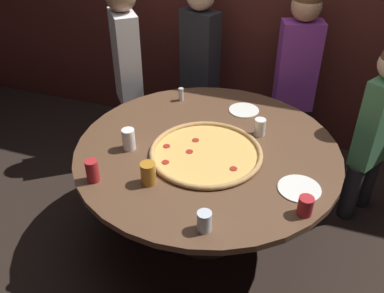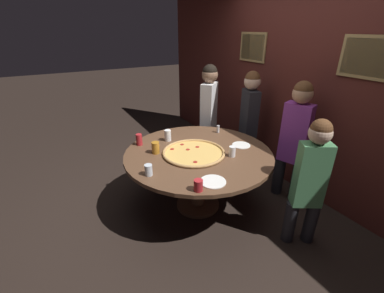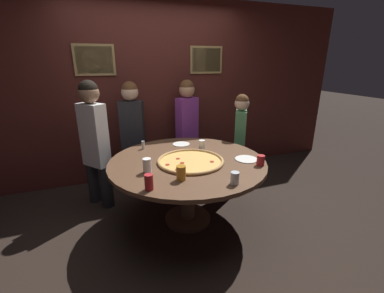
# 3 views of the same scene
# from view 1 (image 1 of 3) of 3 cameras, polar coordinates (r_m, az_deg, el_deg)

# --- Properties ---
(ground_plane) EXTENTS (24.00, 24.00, 0.00)m
(ground_plane) POSITION_cam_1_polar(r_m,az_deg,el_deg) (3.16, 1.79, -11.26)
(ground_plane) COLOR black
(dining_table) EXTENTS (1.66, 1.66, 0.74)m
(dining_table) POSITION_cam_1_polar(r_m,az_deg,el_deg) (2.74, 2.02, -2.31)
(dining_table) COLOR brown
(dining_table) RESTS_ON ground_plane
(giant_pizza) EXTENTS (0.69, 0.69, 0.03)m
(giant_pizza) POSITION_cam_1_polar(r_m,az_deg,el_deg) (2.61, 1.87, -0.85)
(giant_pizza) COLOR #EAB75B
(giant_pizza) RESTS_ON dining_table
(drink_cup_by_shaker) EXTENTS (0.09, 0.09, 0.13)m
(drink_cup_by_shaker) POSITION_cam_1_polar(r_m,az_deg,el_deg) (2.38, -5.86, -3.59)
(drink_cup_by_shaker) COLOR #BC7A23
(drink_cup_by_shaker) RESTS_ON dining_table
(drink_cup_centre_back) EXTENTS (0.07, 0.07, 0.11)m
(drink_cup_centre_back) POSITION_cam_1_polar(r_m,az_deg,el_deg) (2.10, 1.65, -9.94)
(drink_cup_centre_back) COLOR silver
(drink_cup_centre_back) RESTS_ON dining_table
(drink_cup_far_left) EXTENTS (0.08, 0.08, 0.10)m
(drink_cup_far_left) POSITION_cam_1_polar(r_m,az_deg,el_deg) (2.26, 14.88, -7.66)
(drink_cup_far_left) COLOR #B22328
(drink_cup_far_left) RESTS_ON dining_table
(drink_cup_near_right) EXTENTS (0.08, 0.08, 0.14)m
(drink_cup_near_right) POSITION_cam_1_polar(r_m,az_deg,el_deg) (2.66, -8.44, 0.96)
(drink_cup_near_right) COLOR white
(drink_cup_near_right) RESTS_ON dining_table
(drink_cup_near_left) EXTENTS (0.07, 0.07, 0.12)m
(drink_cup_near_left) POSITION_cam_1_polar(r_m,az_deg,el_deg) (2.80, 9.03, 2.57)
(drink_cup_near_left) COLOR white
(drink_cup_near_left) RESTS_ON dining_table
(drink_cup_front_edge) EXTENTS (0.07, 0.07, 0.13)m
(drink_cup_front_edge) POSITION_cam_1_polar(r_m,az_deg,el_deg) (2.44, -13.15, -3.17)
(drink_cup_front_edge) COLOR #B22328
(drink_cup_front_edge) RESTS_ON dining_table
(white_plate_far_back) EXTENTS (0.24, 0.24, 0.01)m
(white_plate_far_back) POSITION_cam_1_polar(r_m,az_deg,el_deg) (2.43, 14.12, -5.46)
(white_plate_far_back) COLOR white
(white_plate_far_back) RESTS_ON dining_table
(white_plate_right_side) EXTENTS (0.21, 0.21, 0.01)m
(white_plate_right_side) POSITION_cam_1_polar(r_m,az_deg,el_deg) (3.08, 6.93, 4.83)
(white_plate_right_side) COLOR white
(white_plate_right_side) RESTS_ON dining_table
(condiment_shaker) EXTENTS (0.04, 0.04, 0.10)m
(condiment_shaker) POSITION_cam_1_polar(r_m,az_deg,el_deg) (3.17, -1.47, 6.99)
(condiment_shaker) COLOR silver
(condiment_shaker) RESTS_ON dining_table
(diner_far_left) EXTENTS (0.39, 0.26, 1.49)m
(diner_far_left) POSITION_cam_1_polar(r_m,az_deg,el_deg) (3.64, 1.06, 11.80)
(diner_far_left) COLOR #232328
(diner_far_left) RESTS_ON ground_plane
(diner_far_right) EXTENTS (0.27, 0.34, 1.32)m
(diner_far_right) POSITION_cam_1_polar(r_m,az_deg,el_deg) (3.12, 23.36, 2.50)
(diner_far_right) COLOR #232328
(diner_far_right) RESTS_ON ground_plane
(diner_side_left) EXTENTS (0.35, 0.39, 1.54)m
(diner_side_left) POSITION_cam_1_polar(r_m,az_deg,el_deg) (3.51, -8.69, 11.00)
(diner_side_left) COLOR #232328
(diner_side_left) RESTS_ON ground_plane
(diner_side_right) EXTENTS (0.39, 0.26, 1.49)m
(diner_side_right) POSITION_cam_1_polar(r_m,az_deg,el_deg) (3.51, 13.79, 9.83)
(diner_side_right) COLOR #232328
(diner_side_right) RESTS_ON ground_plane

